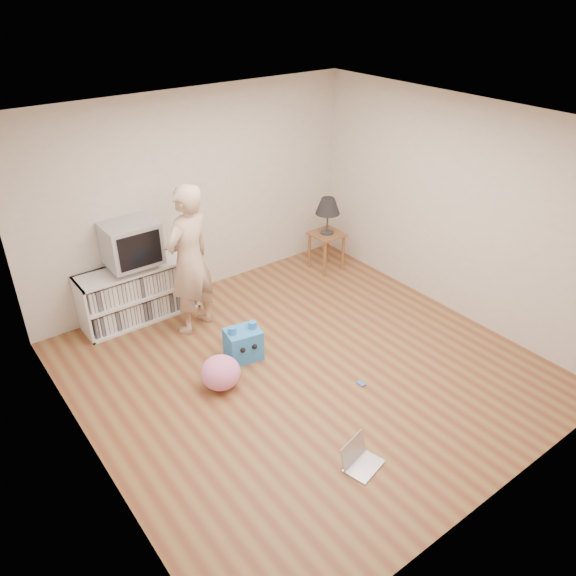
{
  "coord_description": "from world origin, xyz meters",
  "views": [
    {
      "loc": [
        -3.05,
        -3.76,
        3.78
      ],
      "look_at": [
        0.08,
        0.4,
        0.8
      ],
      "focal_mm": 35.0,
      "sensor_mm": 36.0,
      "label": 1
    }
  ],
  "objects_px": {
    "side_table": "(327,242)",
    "person": "(189,260)",
    "crt_tv": "(131,243)",
    "media_unit": "(138,292)",
    "dvd_deck": "(134,265)",
    "plush_pink": "(221,373)",
    "table_lamp": "(328,207)",
    "plush_blue": "(243,344)",
    "laptop": "(359,458)"
  },
  "relations": [
    {
      "from": "crt_tv",
      "to": "plush_pink",
      "type": "bearing_deg",
      "value": -86.5
    },
    {
      "from": "media_unit",
      "to": "side_table",
      "type": "bearing_deg",
      "value": -8.2
    },
    {
      "from": "media_unit",
      "to": "plush_blue",
      "type": "xyz_separation_m",
      "value": [
        0.56,
        -1.47,
        -0.17
      ]
    },
    {
      "from": "dvd_deck",
      "to": "plush_pink",
      "type": "bearing_deg",
      "value": -86.51
    },
    {
      "from": "person",
      "to": "laptop",
      "type": "bearing_deg",
      "value": 71.7
    },
    {
      "from": "media_unit",
      "to": "dvd_deck",
      "type": "xyz_separation_m",
      "value": [
        0.0,
        -0.02,
        0.39
      ]
    },
    {
      "from": "plush_pink",
      "to": "plush_blue",
      "type": "bearing_deg",
      "value": 31.24
    },
    {
      "from": "dvd_deck",
      "to": "side_table",
      "type": "xyz_separation_m",
      "value": [
        2.67,
        -0.37,
        -0.32
      ]
    },
    {
      "from": "dvd_deck",
      "to": "plush_blue",
      "type": "xyz_separation_m",
      "value": [
        0.56,
        -1.45,
        -0.55
      ]
    },
    {
      "from": "media_unit",
      "to": "plush_pink",
      "type": "relative_size",
      "value": 3.39
    },
    {
      "from": "dvd_deck",
      "to": "side_table",
      "type": "bearing_deg",
      "value": -7.88
    },
    {
      "from": "dvd_deck",
      "to": "crt_tv",
      "type": "height_order",
      "value": "crt_tv"
    },
    {
      "from": "media_unit",
      "to": "crt_tv",
      "type": "xyz_separation_m",
      "value": [
        0.0,
        -0.02,
        0.67
      ]
    },
    {
      "from": "crt_tv",
      "to": "person",
      "type": "xyz_separation_m",
      "value": [
        0.43,
        -0.59,
        -0.12
      ]
    },
    {
      "from": "side_table",
      "to": "plush_pink",
      "type": "distance_m",
      "value": 2.92
    },
    {
      "from": "table_lamp",
      "to": "side_table",
      "type": "bearing_deg",
      "value": 0.0
    },
    {
      "from": "table_lamp",
      "to": "laptop",
      "type": "xyz_separation_m",
      "value": [
        -2.15,
        -2.99,
        -0.88
      ]
    },
    {
      "from": "crt_tv",
      "to": "side_table",
      "type": "xyz_separation_m",
      "value": [
        2.67,
        -0.37,
        -0.6
      ]
    },
    {
      "from": "plush_pink",
      "to": "laptop",
      "type": "bearing_deg",
      "value": -75.66
    },
    {
      "from": "person",
      "to": "plush_blue",
      "type": "distance_m",
      "value": 1.13
    },
    {
      "from": "table_lamp",
      "to": "person",
      "type": "relative_size",
      "value": 0.29
    },
    {
      "from": "table_lamp",
      "to": "crt_tv",
      "type": "bearing_deg",
      "value": 172.19
    },
    {
      "from": "media_unit",
      "to": "crt_tv",
      "type": "bearing_deg",
      "value": -90.0
    },
    {
      "from": "dvd_deck",
      "to": "plush_pink",
      "type": "relative_size",
      "value": 1.09
    },
    {
      "from": "person",
      "to": "plush_blue",
      "type": "bearing_deg",
      "value": 78.75
    },
    {
      "from": "person",
      "to": "plush_pink",
      "type": "relative_size",
      "value": 4.36
    },
    {
      "from": "side_table",
      "to": "laptop",
      "type": "bearing_deg",
      "value": -125.79
    },
    {
      "from": "side_table",
      "to": "person",
      "type": "distance_m",
      "value": 2.31
    },
    {
      "from": "crt_tv",
      "to": "table_lamp",
      "type": "height_order",
      "value": "crt_tv"
    },
    {
      "from": "laptop",
      "to": "plush_blue",
      "type": "distance_m",
      "value": 1.91
    },
    {
      "from": "dvd_deck",
      "to": "plush_blue",
      "type": "bearing_deg",
      "value": -68.77
    },
    {
      "from": "dvd_deck",
      "to": "person",
      "type": "bearing_deg",
      "value": -54.19
    },
    {
      "from": "side_table",
      "to": "plush_blue",
      "type": "distance_m",
      "value": 2.38
    },
    {
      "from": "table_lamp",
      "to": "dvd_deck",
      "type": "bearing_deg",
      "value": 172.12
    },
    {
      "from": "side_table",
      "to": "plush_blue",
      "type": "bearing_deg",
      "value": -152.81
    },
    {
      "from": "plush_pink",
      "to": "person",
      "type": "bearing_deg",
      "value": 74.1
    },
    {
      "from": "crt_tv",
      "to": "person",
      "type": "relative_size",
      "value": 0.33
    },
    {
      "from": "media_unit",
      "to": "dvd_deck",
      "type": "distance_m",
      "value": 0.39
    },
    {
      "from": "table_lamp",
      "to": "plush_pink",
      "type": "xyz_separation_m",
      "value": [
        -2.57,
        -1.36,
        -0.77
      ]
    },
    {
      "from": "person",
      "to": "plush_pink",
      "type": "distance_m",
      "value": 1.39
    },
    {
      "from": "laptop",
      "to": "plush_blue",
      "type": "bearing_deg",
      "value": 74.68
    },
    {
      "from": "media_unit",
      "to": "table_lamp",
      "type": "bearing_deg",
      "value": -8.2
    },
    {
      "from": "crt_tv",
      "to": "plush_pink",
      "type": "height_order",
      "value": "crt_tv"
    },
    {
      "from": "person",
      "to": "plush_blue",
      "type": "relative_size",
      "value": 4.16
    },
    {
      "from": "media_unit",
      "to": "table_lamp",
      "type": "xyz_separation_m",
      "value": [
        2.67,
        -0.39,
        0.59
      ]
    },
    {
      "from": "dvd_deck",
      "to": "plush_blue",
      "type": "relative_size",
      "value": 1.04
    },
    {
      "from": "plush_pink",
      "to": "side_table",
      "type": "bearing_deg",
      "value": 27.94
    },
    {
      "from": "dvd_deck",
      "to": "crt_tv",
      "type": "relative_size",
      "value": 0.75
    },
    {
      "from": "laptop",
      "to": "plush_pink",
      "type": "xyz_separation_m",
      "value": [
        -0.42,
        1.62,
        0.11
      ]
    },
    {
      "from": "table_lamp",
      "to": "plush_pink",
      "type": "relative_size",
      "value": 1.25
    }
  ]
}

